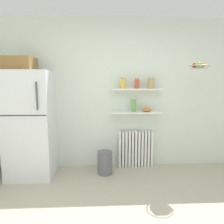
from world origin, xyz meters
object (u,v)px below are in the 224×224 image
(radiator, at_px, (136,149))
(trash_bin, at_px, (105,163))
(refrigerator, at_px, (30,122))
(storage_jar_1, at_px, (137,83))
(vase, at_px, (134,105))
(storage_jar_0, at_px, (123,83))
(shelf_bowl, at_px, (147,110))
(storage_jar_2, at_px, (151,83))
(hanging_fruit_basket, at_px, (199,66))

(radiator, xyz_separation_m, trash_bin, (-0.56, -0.27, -0.14))
(refrigerator, bearing_deg, storage_jar_1, 7.19)
(radiator, height_order, vase, vase)
(radiator, distance_m, storage_jar_0, 1.20)
(vase, height_order, shelf_bowl, vase)
(radiator, relative_size, storage_jar_0, 3.54)
(storage_jar_1, xyz_separation_m, vase, (-0.05, 0.00, -0.38))
(storage_jar_0, bearing_deg, refrigerator, -171.68)
(vase, bearing_deg, storage_jar_2, 0.00)
(storage_jar_0, height_order, storage_jar_2, same)
(radiator, distance_m, vase, 0.79)
(storage_jar_2, distance_m, shelf_bowl, 0.46)
(storage_jar_0, bearing_deg, hanging_fruit_basket, -20.56)
(storage_jar_0, xyz_separation_m, shelf_bowl, (0.42, -0.00, -0.46))
(radiator, height_order, storage_jar_0, storage_jar_0)
(storage_jar_0, xyz_separation_m, storage_jar_2, (0.48, 0.00, -0.00))
(hanging_fruit_basket, bearing_deg, refrigerator, 175.71)
(storage_jar_2, relative_size, hanging_fruit_basket, 0.56)
(refrigerator, height_order, storage_jar_2, refrigerator)
(shelf_bowl, relative_size, hanging_fruit_basket, 0.47)
(vase, height_order, hanging_fruit_basket, hanging_fruit_basket)
(storage_jar_0, height_order, trash_bin, storage_jar_0)
(radiator, distance_m, hanging_fruit_basket, 1.74)
(radiator, relative_size, storage_jar_2, 3.55)
(refrigerator, height_order, hanging_fruit_basket, refrigerator)
(storage_jar_1, distance_m, shelf_bowl, 0.49)
(vase, relative_size, shelf_bowl, 1.41)
(refrigerator, relative_size, storage_jar_0, 10.30)
(storage_jar_1, bearing_deg, storage_jar_0, 180.00)
(radiator, bearing_deg, shelf_bowl, -9.40)
(trash_bin, bearing_deg, radiator, 25.68)
(vase, distance_m, trash_bin, 1.08)
(storage_jar_0, distance_m, vase, 0.43)
(storage_jar_0, relative_size, storage_jar_2, 1.00)
(refrigerator, height_order, trash_bin, refrigerator)
(storage_jar_1, xyz_separation_m, shelf_bowl, (0.18, 0.00, -0.45))
(refrigerator, xyz_separation_m, vase, (1.70, 0.22, 0.22))
(storage_jar_0, relative_size, hanging_fruit_basket, 0.56)
(storage_jar_0, xyz_separation_m, vase, (0.19, -0.00, -0.38))
(hanging_fruit_basket, bearing_deg, storage_jar_0, 159.44)
(refrigerator, height_order, radiator, refrigerator)
(storage_jar_2, height_order, hanging_fruit_basket, hanging_fruit_basket)
(refrigerator, relative_size, radiator, 2.91)
(shelf_bowl, bearing_deg, vase, 180.00)
(storage_jar_0, distance_m, storage_jar_2, 0.48)
(radiator, height_order, hanging_fruit_basket, hanging_fruit_basket)
(vase, xyz_separation_m, trash_bin, (-0.51, -0.24, -0.93))
(refrigerator, relative_size, storage_jar_1, 10.89)
(trash_bin, distance_m, hanging_fruit_basket, 2.13)
(storage_jar_0, bearing_deg, vase, -0.00)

